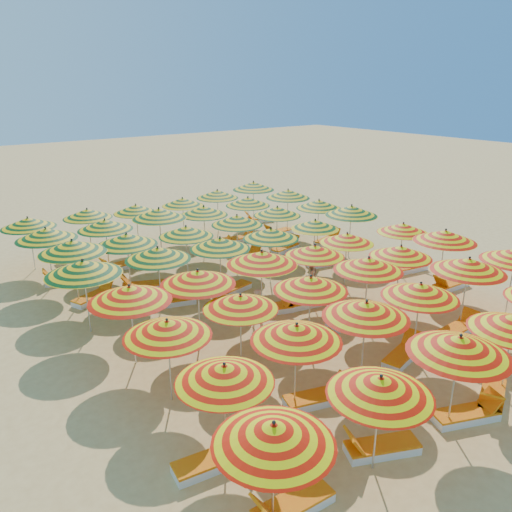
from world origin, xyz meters
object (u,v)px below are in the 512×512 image
umbrella_42 (28,223)px  umbrella_45 (183,202)px  umbrella_19 (198,277)px  umbrella_10 (469,265)px  umbrella_22 (347,238)px  umbrella_44 (136,209)px  umbrella_46 (217,194)px  lounger_8 (351,321)px  umbrella_16 (401,252)px  lounger_19 (285,248)px  umbrella_14 (311,284)px  umbrella_36 (46,234)px  lounger_22 (119,266)px  umbrella_24 (83,268)px  umbrella_39 (204,211)px  lounger_24 (215,248)px  lounger_25 (238,239)px  umbrella_9 (420,291)px  umbrella_0 (274,434)px  umbrella_13 (240,302)px  lounger_21 (65,279)px  umbrella_27 (271,234)px  lounger_28 (259,219)px  umbrella_23 (403,228)px  lounger_16 (94,297)px  umbrella_30 (72,247)px  lounger_4 (213,461)px  lounger_18 (246,259)px  lounger_17 (143,286)px  lounger_23 (149,260)px  umbrella_15 (368,264)px  lounger_13 (174,301)px  umbrella_1 (380,386)px  umbrella_18 (130,294)px  lounger_6 (403,355)px  umbrella_40 (248,202)px  lounger_11 (305,303)px  beachgoer_a (257,309)px  lounger_2 (467,414)px  umbrella_33 (237,220)px  lounger_1 (380,447)px  umbrella_32 (186,231)px  umbrella_38 (159,214)px  lounger_12 (410,268)px  umbrella_2 (459,345)px  umbrella_29 (351,211)px  umbrella_8 (366,310)px  lounger_26 (278,232)px  umbrella_12 (167,328)px  umbrella_7 (296,333)px  umbrella_37 (105,225)px  lounger_10 (271,309)px  umbrella_17 (445,236)px

umbrella_42 → umbrella_45: 7.73m
umbrella_19 → umbrella_10: bearing=-30.7°
umbrella_22 → umbrella_44: (-4.84, 9.67, 0.03)m
umbrella_46 → lounger_8: size_ratio=1.68×
umbrella_16 → lounger_19: umbrella_16 is taller
umbrella_14 → umbrella_36: (-5.07, 10.15, 0.08)m
umbrella_22 → lounger_8: bearing=-132.8°
lounger_22 → umbrella_24: bearing=49.3°
umbrella_39 → lounger_24: umbrella_39 is taller
lounger_25 → umbrella_9: bearing=-90.9°
umbrella_0 → lounger_19: size_ratio=1.58×
umbrella_13 → lounger_21: bearing=102.6°
umbrella_27 → lounger_28: bearing=55.6°
umbrella_23 → lounger_16: size_ratio=1.38×
umbrella_30 → lounger_4: 10.56m
umbrella_44 → lounger_18: umbrella_44 is taller
umbrella_24 → lounger_24: umbrella_24 is taller
umbrella_44 → lounger_17: (-2.12, -5.00, -1.93)m
umbrella_22 → lounger_23: 9.35m
umbrella_15 → lounger_13: bearing=130.3°
umbrella_1 → umbrella_18: size_ratio=1.07×
umbrella_23 → lounger_6: (-5.89, -4.73, -1.92)m
umbrella_40 → lounger_11: umbrella_40 is taller
lounger_8 → beachgoer_a: bearing=155.9°
umbrella_23 → umbrella_24: 13.23m
umbrella_10 → lounger_18: size_ratio=1.69×
umbrella_1 → umbrella_40: (7.60, 15.06, 0.06)m
umbrella_22 → lounger_2: umbrella_22 is taller
lounger_4 → lounger_11: bearing=42.6°
lounger_13 → lounger_28: same height
umbrella_33 → lounger_1: size_ratio=1.36×
umbrella_32 → umbrella_45: 5.96m
umbrella_38 → lounger_28: (7.97, 2.88, -2.19)m
umbrella_38 → umbrella_45: (2.63, 2.57, -0.30)m
umbrella_22 → lounger_12: size_ratio=1.52×
umbrella_24 → umbrella_40: bearing=26.0°
umbrella_9 → lounger_6: umbrella_9 is taller
umbrella_33 → lounger_6: (-0.69, -9.85, -2.02)m
umbrella_2 → umbrella_16: 7.11m
umbrella_29 → lounger_4: (-12.74, -7.87, -2.18)m
umbrella_0 → umbrella_8: umbrella_8 is taller
lounger_26 → beachgoer_a: beachgoer_a is taller
umbrella_12 → umbrella_22: (9.58, 2.81, -0.09)m
umbrella_7 → umbrella_33: size_ratio=1.15×
lounger_11 → lounger_23: 8.41m
umbrella_37 → lounger_10: umbrella_37 is taller
umbrella_16 → umbrella_10: bearing=-82.9°
umbrella_10 → lounger_4: size_ratio=1.70×
umbrella_17 → umbrella_1: bearing=-153.1°
umbrella_33 → lounger_17: 5.13m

